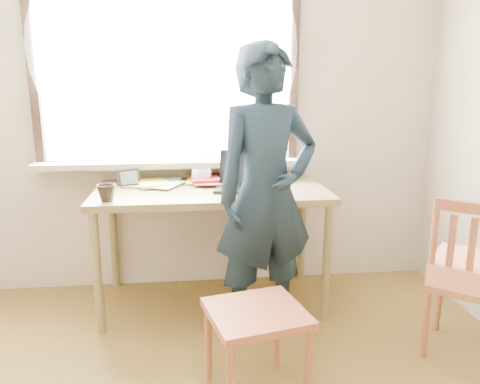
{
  "coord_description": "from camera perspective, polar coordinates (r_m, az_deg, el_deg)",
  "views": [
    {
      "loc": [
        -0.07,
        -1.35,
        1.49
      ],
      "look_at": [
        0.19,
        0.95,
        0.94
      ],
      "focal_mm": 35.0,
      "sensor_mm": 36.0,
      "label": 1
    }
  ],
  "objects": [
    {
      "name": "desk_clutter",
      "position": [
        3.26,
        -9.71,
        1.42
      ],
      "size": [
        0.89,
        0.46,
        0.04
      ],
      "color": "#E3F63A",
      "rests_on": "desk"
    },
    {
      "name": "side_chair",
      "position": [
        2.85,
        26.48,
        -8.92
      ],
      "size": [
        0.58,
        0.58,
        0.91
      ],
      "color": "#A05634",
      "rests_on": "ground"
    },
    {
      "name": "room_shell",
      "position": [
        1.56,
        -4.83,
        18.61
      ],
      "size": [
        3.52,
        4.02,
        2.61
      ],
      "color": "#BAAC95",
      "rests_on": "ground"
    },
    {
      "name": "laptop",
      "position": [
        3.04,
        0.55,
        1.45
      ],
      "size": [
        0.41,
        0.36,
        0.24
      ],
      "color": "black",
      "rests_on": "desk"
    },
    {
      "name": "book_a",
      "position": [
        3.25,
        -10.7,
        1.2
      ],
      "size": [
        0.22,
        0.28,
        0.02
      ],
      "primitive_type": "imported",
      "rotation": [
        0.0,
        0.0,
        -0.13
      ],
      "color": "white",
      "rests_on": "desk"
    },
    {
      "name": "book_b",
      "position": [
        3.35,
        1.92,
        1.72
      ],
      "size": [
        0.28,
        0.29,
        0.02
      ],
      "primitive_type": "imported",
      "rotation": [
        0.0,
        0.0,
        -0.69
      ],
      "color": "white",
      "rests_on": "desk"
    },
    {
      "name": "desk",
      "position": [
        3.09,
        -3.49,
        -1.07
      ],
      "size": [
        1.51,
        0.75,
        0.81
      ],
      "color": "olive",
      "rests_on": "ground"
    },
    {
      "name": "mug_dark",
      "position": [
        2.83,
        -15.96,
        -0.12
      ],
      "size": [
        0.15,
        0.15,
        0.1
      ],
      "primitive_type": "imported",
      "rotation": [
        0.0,
        0.0,
        -0.7
      ],
      "color": "black",
      "rests_on": "desk"
    },
    {
      "name": "work_chair",
      "position": [
        2.29,
        2.01,
        -15.7
      ],
      "size": [
        0.52,
        0.5,
        0.45
      ],
      "color": "#A05634",
      "rests_on": "ground"
    },
    {
      "name": "mug_white",
      "position": [
        3.21,
        -4.71,
        1.98
      ],
      "size": [
        0.19,
        0.19,
        0.11
      ],
      "primitive_type": "imported",
      "rotation": [
        0.0,
        0.0,
        0.75
      ],
      "color": "white",
      "rests_on": "desk"
    },
    {
      "name": "mouse",
      "position": [
        3.02,
        5.35,
        0.57
      ],
      "size": [
        0.1,
        0.07,
        0.04
      ],
      "primitive_type": "ellipsoid",
      "color": "black",
      "rests_on": "desk"
    },
    {
      "name": "picture_frame",
      "position": [
        3.17,
        -13.43,
        1.55
      ],
      "size": [
        0.14,
        0.07,
        0.11
      ],
      "color": "black",
      "rests_on": "desk"
    },
    {
      "name": "person",
      "position": [
        2.7,
        3.23,
        -0.3
      ],
      "size": [
        0.71,
        0.57,
        1.71
      ],
      "primitive_type": "imported",
      "rotation": [
        0.0,
        0.0,
        0.29
      ],
      "color": "black",
      "rests_on": "ground"
    }
  ]
}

